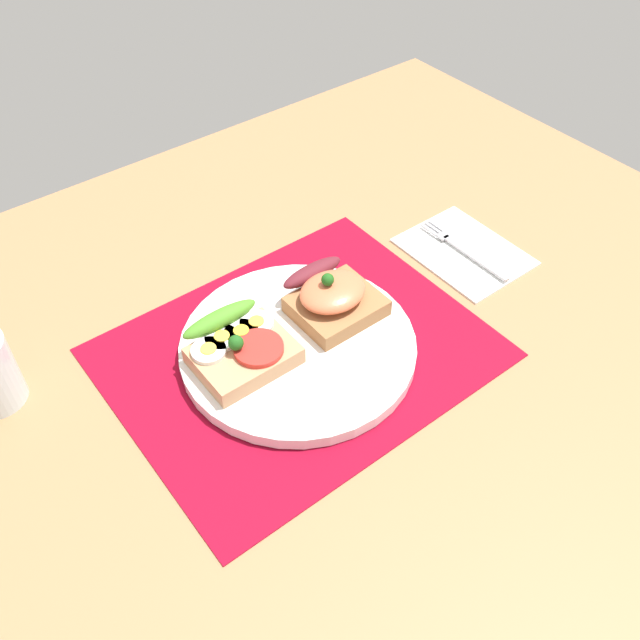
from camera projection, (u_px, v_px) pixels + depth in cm
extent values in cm
cube|color=#A17049|center=(299.00, 363.00, 76.45)|extent=(120.00, 90.00, 3.20)
cube|color=maroon|center=(298.00, 352.00, 75.21)|extent=(38.93, 31.23, 0.30)
cylinder|color=white|center=(298.00, 347.00, 74.59)|extent=(25.45, 25.45, 1.45)
cube|color=tan|center=(244.00, 355.00, 71.35)|extent=(10.05, 7.84, 2.05)
cylinder|color=red|center=(257.00, 347.00, 70.41)|extent=(5.16, 5.16, 0.60)
ellipsoid|color=#498B25|center=(220.00, 319.00, 72.38)|extent=(8.85, 2.20, 1.80)
sphere|color=#1E5919|center=(236.00, 343.00, 69.31)|extent=(1.60, 1.60, 1.60)
cylinder|color=white|center=(209.00, 351.00, 70.10)|extent=(3.62, 3.62, 0.50)
cylinder|color=yellow|center=(208.00, 349.00, 69.87)|extent=(1.63, 1.63, 0.16)
cylinder|color=white|center=(222.00, 338.00, 71.34)|extent=(3.62, 3.62, 0.50)
cylinder|color=yellow|center=(222.00, 336.00, 71.10)|extent=(1.63, 1.63, 0.16)
cylinder|color=white|center=(241.00, 333.00, 71.90)|extent=(3.62, 3.62, 0.50)
cylinder|color=yellow|center=(241.00, 330.00, 71.66)|extent=(1.63, 1.63, 0.16)
cylinder|color=white|center=(257.00, 323.00, 72.84)|extent=(3.62, 3.62, 0.50)
cylinder|color=yellow|center=(256.00, 321.00, 72.61)|extent=(1.63, 1.63, 0.16)
cube|color=#9D693F|center=(336.00, 306.00, 76.53)|extent=(9.28, 7.97, 2.00)
ellipsoid|color=#E46B45|center=(333.00, 292.00, 75.05)|extent=(7.61, 6.37, 2.27)
ellipsoid|color=maroon|center=(312.00, 273.00, 77.62)|extent=(7.89, 2.20, 1.80)
sphere|color=#1E5919|center=(328.00, 280.00, 73.70)|extent=(1.40, 1.40, 1.40)
cube|color=white|center=(464.00, 251.00, 87.08)|extent=(11.67, 14.96, 0.60)
cube|color=#B7B7BC|center=(475.00, 258.00, 85.44)|extent=(0.80, 10.49, 0.32)
cube|color=#B7B7BC|center=(444.00, 236.00, 88.46)|extent=(1.50, 1.20, 0.32)
cube|color=#B7B7BC|center=(429.00, 230.00, 89.29)|extent=(0.32, 2.80, 0.32)
cube|color=#B7B7BC|center=(433.00, 228.00, 89.57)|extent=(0.32, 2.80, 0.32)
cube|color=#B7B7BC|center=(436.00, 226.00, 89.85)|extent=(0.32, 2.80, 0.32)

